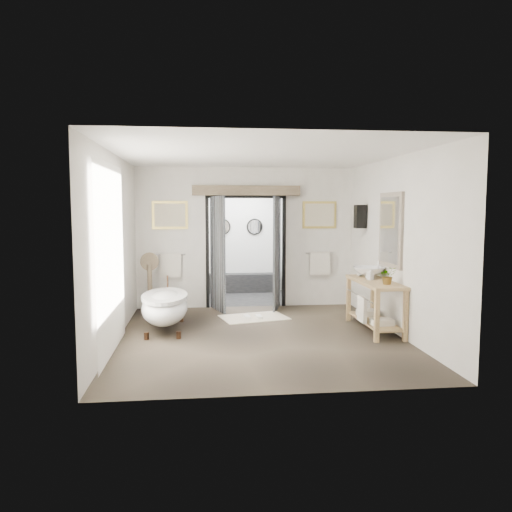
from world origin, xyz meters
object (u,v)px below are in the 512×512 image
(clawfoot_tub, at_px, (165,306))
(rug, at_px, (254,317))
(vanity, at_px, (374,301))
(basin, at_px, (369,272))

(clawfoot_tub, xyz_separation_m, rug, (1.60, 0.76, -0.40))
(vanity, bearing_deg, clawfoot_tub, 173.12)
(rug, bearing_deg, basin, -23.05)
(basin, bearing_deg, rug, 179.92)
(rug, bearing_deg, clawfoot_tub, -154.45)
(clawfoot_tub, relative_size, basin, 3.11)
(rug, relative_size, basin, 2.19)
(vanity, relative_size, basin, 2.92)
(vanity, distance_m, rug, 2.30)
(rug, xyz_separation_m, basin, (1.93, -0.82, 0.94))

